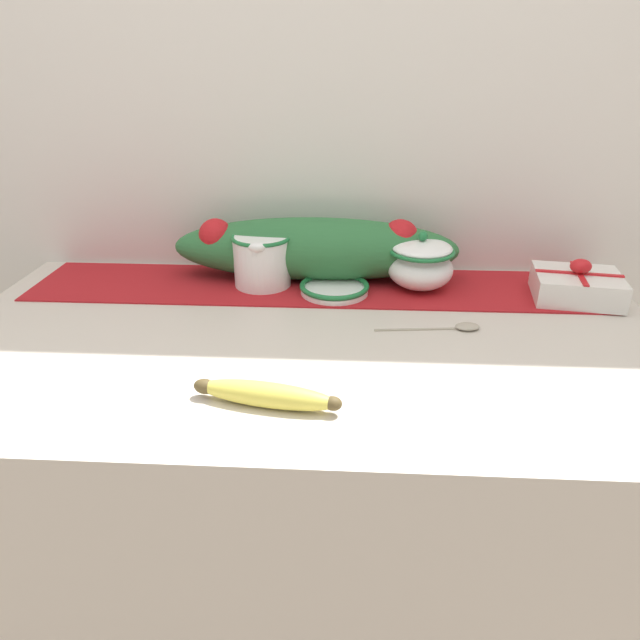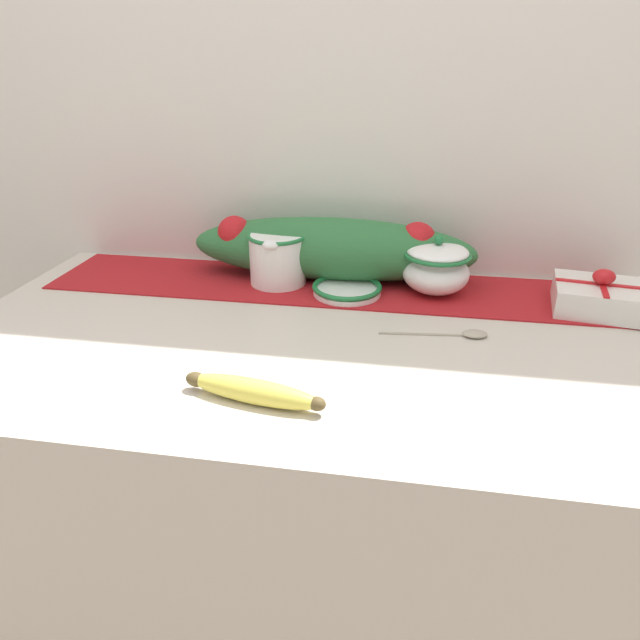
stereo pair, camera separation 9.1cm
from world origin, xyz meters
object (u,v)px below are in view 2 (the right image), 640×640
Objects in this scene: gift_box at (600,297)px; small_dish at (347,289)px; sugar_bowl at (436,267)px; banana at (253,391)px; spoon at (468,334)px; cream_pitcher at (278,257)px.

small_dish is at bearing 179.88° from gift_box.
banana is (-0.25, -0.44, -0.04)m from sugar_bowl.
spoon is 0.29m from gift_box.
cream_pitcher reaches higher than gift_box.
sugar_bowl is 0.18m from small_dish.
sugar_bowl is 0.71× the size of spoon.
spoon is at bearing -26.30° from cream_pitcher.
spoon is (0.05, -0.18, -0.05)m from sugar_bowl.
sugar_bowl reaches higher than gift_box.
small_dish is at bearing 141.15° from spoon.
gift_box is at bearing -3.65° from cream_pitcher.
sugar_bowl is 0.75× the size of gift_box.
small_dish is 0.41m from banana.
sugar_bowl is at bearing 172.63° from gift_box.
sugar_bowl is 0.62× the size of banana.
small_dish is (0.15, -0.04, -0.05)m from cream_pitcher.
sugar_bowl is at bearing 100.64° from spoon.
small_dish is at bearing -14.50° from cream_pitcher.
cream_pitcher is 0.42m from spoon.
small_dish is at bearing -167.64° from sugar_bowl.
banana is at bearing -81.03° from cream_pitcher.
small_dish is 0.75× the size of spoon.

